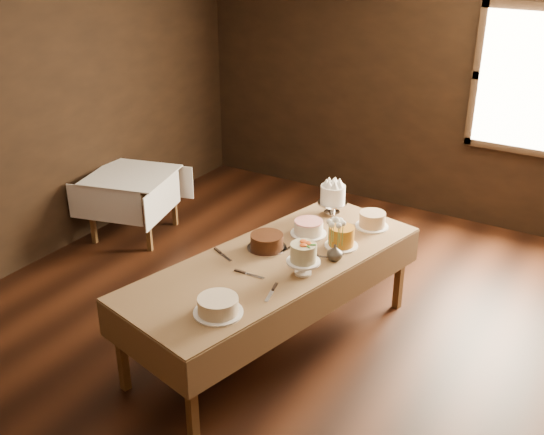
{
  "coord_description": "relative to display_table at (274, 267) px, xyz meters",
  "views": [
    {
      "loc": [
        2.36,
        -3.65,
        3.06
      ],
      "look_at": [
        0.0,
        0.2,
        0.95
      ],
      "focal_mm": 42.99,
      "sensor_mm": 36.0,
      "label": 1
    }
  ],
  "objects": [
    {
      "name": "side_table",
      "position": [
        -2.25,
        0.9,
        -0.1
      ],
      "size": [
        0.98,
        0.98,
        0.67
      ],
      "rotation": [
        0.0,
        0.0,
        0.27
      ],
      "color": "#51371E",
      "rests_on": "ground"
    },
    {
      "name": "cake_cream",
      "position": [
        0.06,
        -0.79,
        0.11
      ],
      "size": [
        0.32,
        0.32,
        0.11
      ],
      "color": "white",
      "rests_on": "display_table"
    },
    {
      "name": "window",
      "position": [
        1.13,
        3.0,
        0.91
      ],
      "size": [
        1.1,
        0.05,
        1.3
      ],
      "primitive_type": "cube",
      "color": "#FFEABF",
      "rests_on": "wall_back"
    },
    {
      "name": "cake_server_a",
      "position": [
        0.01,
        -0.27,
        0.06
      ],
      "size": [
        0.24,
        0.04,
        0.01
      ],
      "primitive_type": "cube",
      "rotation": [
        0.0,
        0.0,
        0.06
      ],
      "color": "silver",
      "rests_on": "display_table"
    },
    {
      "name": "cake_flowers",
      "position": [
        0.28,
        -0.06,
        0.16
      ],
      "size": [
        0.26,
        0.26,
        0.25
      ],
      "color": "white",
      "rests_on": "display_table"
    },
    {
      "name": "cake_server_c",
      "position": [
        0.01,
        0.27,
        0.06
      ],
      "size": [
        0.05,
        0.24,
        0.01
      ],
      "primitive_type": "cube",
      "rotation": [
        0.0,
        0.0,
        1.45
      ],
      "color": "silver",
      "rests_on": "display_table"
    },
    {
      "name": "flower_bouquet",
      "position": [
        0.38,
        0.24,
        0.3
      ],
      "size": [
        0.14,
        0.14,
        0.2
      ],
      "primitive_type": null,
      "color": "white",
      "rests_on": "flower_vase"
    },
    {
      "name": "display_table",
      "position": [
        0.0,
        0.0,
        0.0
      ],
      "size": [
        1.46,
        2.56,
        0.75
      ],
      "rotation": [
        0.0,
        0.0,
        -0.23
      ],
      "color": "#51371E",
      "rests_on": "ground"
    },
    {
      "name": "cake_meringue",
      "position": [
        -0.01,
        0.96,
        0.18
      ],
      "size": [
        0.3,
        0.3,
        0.27
      ],
      "color": "silver",
      "rests_on": "display_table"
    },
    {
      "name": "floor",
      "position": [
        -0.17,
        0.06,
        -0.69
      ],
      "size": [
        5.0,
        6.0,
        0.01
      ],
      "primitive_type": "cube",
      "color": "black",
      "rests_on": "ground"
    },
    {
      "name": "wall_left",
      "position": [
        -2.67,
        0.06,
        0.71
      ],
      "size": [
        0.02,
        6.0,
        2.8
      ],
      "primitive_type": "cube",
      "color": "black",
      "rests_on": "ground"
    },
    {
      "name": "cake_caramel",
      "position": [
        0.32,
        0.46,
        0.13
      ],
      "size": [
        0.26,
        0.26,
        0.16
      ],
      "color": "white",
      "rests_on": "display_table"
    },
    {
      "name": "cake_server_e",
      "position": [
        -0.33,
        -0.15,
        0.06
      ],
      "size": [
        0.23,
        0.12,
        0.01
      ],
      "primitive_type": "cube",
      "rotation": [
        0.0,
        0.0,
        -0.43
      ],
      "color": "silver",
      "rests_on": "display_table"
    },
    {
      "name": "cake_lattice",
      "position": [
        0.01,
        0.51,
        0.11
      ],
      "size": [
        0.29,
        0.29,
        0.11
      ],
      "color": "white",
      "rests_on": "display_table"
    },
    {
      "name": "cake_speckled",
      "position": [
        0.39,
        0.9,
        0.11
      ],
      "size": [
        0.27,
        0.27,
        0.13
      ],
      "color": "white",
      "rests_on": "display_table"
    },
    {
      "name": "cake_chocolate",
      "position": [
        -0.14,
        0.13,
        0.11
      ],
      "size": [
        0.3,
        0.3,
        0.12
      ],
      "color": "silver",
      "rests_on": "display_table"
    },
    {
      "name": "cake_server_d",
      "position": [
        0.33,
        0.25,
        0.06
      ],
      "size": [
        0.24,
        0.1,
        0.01
      ],
      "primitive_type": "cube",
      "rotation": [
        0.0,
        0.0,
        0.32
      ],
      "color": "silver",
      "rests_on": "display_table"
    },
    {
      "name": "wall_back",
      "position": [
        -0.17,
        3.06,
        0.71
      ],
      "size": [
        5.0,
        0.02,
        2.8
      ],
      "primitive_type": "cube",
      "color": "black",
      "rests_on": "ground"
    },
    {
      "name": "cake_server_b",
      "position": [
        0.23,
        -0.44,
        0.06
      ],
      "size": [
        0.08,
        0.24,
        0.01
      ],
      "primitive_type": "cube",
      "rotation": [
        0.0,
        0.0,
        -1.32
      ],
      "color": "silver",
      "rests_on": "display_table"
    },
    {
      "name": "flower_vase",
      "position": [
        0.38,
        0.24,
        0.12
      ],
      "size": [
        0.14,
        0.14,
        0.12
      ],
      "primitive_type": "imported",
      "rotation": [
        0.0,
        0.0,
        0.21
      ],
      "color": "#2D2823",
      "rests_on": "display_table"
    }
  ]
}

